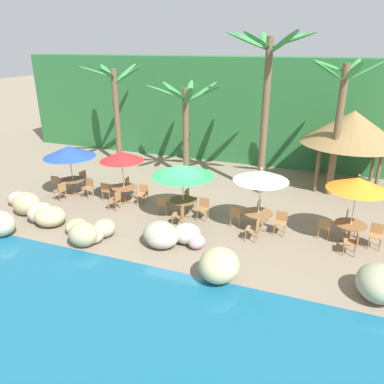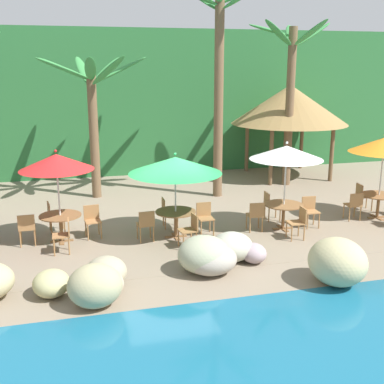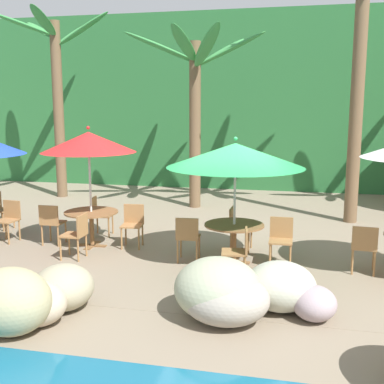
% 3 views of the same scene
% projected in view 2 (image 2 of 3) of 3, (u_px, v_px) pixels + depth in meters
% --- Properties ---
extents(ground_plane, '(120.00, 120.00, 0.00)m').
position_uv_depth(ground_plane, '(167.00, 235.00, 13.52)').
color(ground_plane, gray).
extents(terrace_deck, '(18.00, 5.20, 0.01)m').
position_uv_depth(terrace_deck, '(167.00, 235.00, 13.52)').
color(terrace_deck, gray).
rests_on(terrace_deck, ground).
extents(foliage_backdrop, '(28.00, 2.40, 6.00)m').
position_uv_depth(foliage_backdrop, '(123.00, 102.00, 21.18)').
color(foliage_backdrop, '#286633').
rests_on(foliage_backdrop, ground).
extents(rock_seawall, '(15.94, 3.35, 1.02)m').
position_uv_depth(rock_seawall, '(146.00, 269.00, 10.30)').
color(rock_seawall, '#B0B19B').
rests_on(rock_seawall, ground).
extents(umbrella_red, '(1.91, 1.91, 2.49)m').
position_uv_depth(umbrella_red, '(56.00, 162.00, 12.52)').
color(umbrella_red, silver).
rests_on(umbrella_red, ground).
extents(dining_table_red, '(1.10, 1.10, 0.74)m').
position_uv_depth(dining_table_red, '(60.00, 220.00, 12.91)').
color(dining_table_red, brown).
rests_on(dining_table_red, ground).
extents(chair_red_seaward, '(0.46, 0.47, 0.87)m').
position_uv_depth(chair_red_seaward, '(92.00, 219.00, 13.31)').
color(chair_red_seaward, '#9E7042').
rests_on(chair_red_seaward, ground).
extents(chair_red_inland, '(0.48, 0.47, 0.87)m').
position_uv_depth(chair_red_inland, '(53.00, 215.00, 13.66)').
color(chair_red_inland, '#9E7042').
rests_on(chair_red_inland, ground).
extents(chair_red_left, '(0.43, 0.44, 0.87)m').
position_uv_depth(chair_red_left, '(27.00, 227.00, 12.62)').
color(chair_red_left, '#9E7042').
rests_on(chair_red_left, ground).
extents(chair_red_right, '(0.43, 0.42, 0.87)m').
position_uv_depth(chair_red_right, '(65.00, 233.00, 12.16)').
color(chair_red_right, '#9E7042').
rests_on(chair_red_right, ground).
extents(umbrella_green, '(2.50, 2.50, 2.34)m').
position_uv_depth(umbrella_green, '(175.00, 165.00, 12.89)').
color(umbrella_green, silver).
rests_on(umbrella_green, ground).
extents(dining_table_green, '(1.10, 1.10, 0.74)m').
position_uv_depth(dining_table_green, '(176.00, 216.00, 13.24)').
color(dining_table_green, brown).
rests_on(dining_table_green, ground).
extents(chair_green_seaward, '(0.42, 0.43, 0.87)m').
position_uv_depth(chair_green_seaward, '(205.00, 216.00, 13.57)').
color(chair_green_seaward, '#9E7042').
rests_on(chair_green_seaward, ground).
extents(chair_green_inland, '(0.44, 0.44, 0.87)m').
position_uv_depth(chair_green_inland, '(167.00, 211.00, 14.05)').
color(chair_green_inland, '#9E7042').
rests_on(chair_green_inland, ground).
extents(chair_green_left, '(0.45, 0.46, 0.87)m').
position_uv_depth(chair_green_left, '(146.00, 223.00, 12.92)').
color(chair_green_left, '#9E7042').
rests_on(chair_green_left, ground).
extents(chair_green_right, '(0.48, 0.47, 0.87)m').
position_uv_depth(chair_green_right, '(191.00, 228.00, 12.54)').
color(chair_green_right, '#9E7042').
rests_on(chair_green_right, ground).
extents(umbrella_white, '(2.04, 2.04, 2.53)m').
position_uv_depth(umbrella_white, '(286.00, 153.00, 13.49)').
color(umbrella_white, silver).
rests_on(umbrella_white, ground).
extents(dining_table_white, '(1.10, 1.10, 0.74)m').
position_uv_depth(dining_table_white, '(284.00, 208.00, 13.90)').
color(dining_table_white, brown).
rests_on(dining_table_white, ground).
extents(chair_white_seaward, '(0.44, 0.45, 0.87)m').
position_uv_depth(chair_white_seaward, '(310.00, 209.00, 14.18)').
color(chair_white_seaward, '#9E7042').
rests_on(chair_white_seaward, ground).
extents(chair_white_inland, '(0.45, 0.44, 0.87)m').
position_uv_depth(chair_white_inland, '(270.00, 204.00, 14.72)').
color(chair_white_inland, '#9E7042').
rests_on(chair_white_inland, ground).
extents(chair_white_left, '(0.46, 0.46, 0.87)m').
position_uv_depth(chair_white_left, '(256.00, 214.00, 13.71)').
color(chair_white_left, '#9E7042').
rests_on(chair_white_left, ground).
extents(chair_white_right, '(0.45, 0.44, 0.87)m').
position_uv_depth(chair_white_right, '(299.00, 221.00, 13.14)').
color(chair_white_right, '#9E7042').
rests_on(chair_white_right, ground).
extents(umbrella_orange, '(2.05, 2.05, 2.60)m').
position_uv_depth(umbrella_orange, '(384.00, 145.00, 14.49)').
color(umbrella_orange, silver).
rests_on(umbrella_orange, ground).
extents(dining_table_orange, '(1.10, 1.10, 0.74)m').
position_uv_depth(dining_table_orange, '(379.00, 199.00, 14.91)').
color(dining_table_orange, brown).
rests_on(dining_table_orange, ground).
extents(chair_orange_inland, '(0.47, 0.46, 0.87)m').
position_uv_depth(chair_orange_inland, '(362.00, 195.00, 15.73)').
color(chair_orange_inland, '#9E7042').
rests_on(chair_orange_inland, ground).
extents(chair_orange_left, '(0.45, 0.45, 0.87)m').
position_uv_depth(chair_orange_left, '(354.00, 204.00, 14.69)').
color(chair_orange_left, '#9E7042').
rests_on(chair_orange_left, ground).
extents(palm_tree_second, '(3.75, 3.86, 4.90)m').
position_uv_depth(palm_tree_second, '(92.00, 98.00, 16.57)').
color(palm_tree_second, brown).
rests_on(palm_tree_second, ground).
extents(palm_tree_third, '(3.83, 3.67, 7.24)m').
position_uv_depth(palm_tree_third, '(219.00, 52.00, 16.34)').
color(palm_tree_third, brown).
rests_on(palm_tree_third, ground).
extents(palm_tree_fourth, '(3.12, 3.11, 6.12)m').
position_uv_depth(palm_tree_fourth, '(291.00, 81.00, 18.25)').
color(palm_tree_fourth, brown).
rests_on(palm_tree_fourth, ground).
extents(palapa_hut, '(4.75, 4.75, 3.77)m').
position_uv_depth(palapa_hut, '(290.00, 105.00, 19.95)').
color(palapa_hut, brown).
rests_on(palapa_hut, ground).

